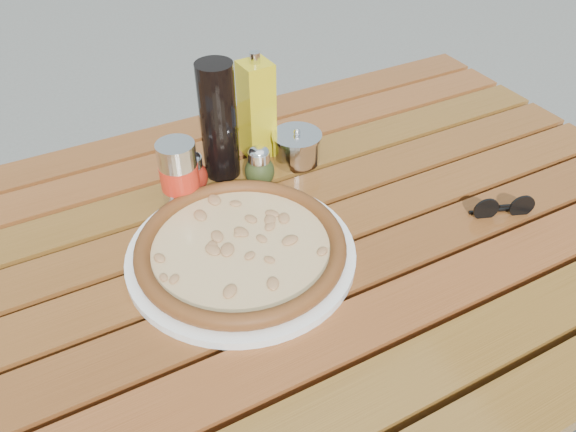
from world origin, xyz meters
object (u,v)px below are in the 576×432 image
pepper_shaker (192,173)px  dark_bottle (219,121)px  oregano_shaker (259,168)px  soda_can (179,174)px  parmesan_tin (297,147)px  table (293,269)px  plate (241,254)px  sunglasses (503,208)px  pizza (241,246)px  olive_oil_cruet (257,110)px

pepper_shaker → dark_bottle: (0.07, 0.03, 0.07)m
oregano_shaker → soda_can: bearing=172.1°
oregano_shaker → parmesan_tin: bearing=21.5°
table → soda_can: (-0.13, 0.18, 0.13)m
table → pepper_shaker: size_ratio=17.07×
plate → sunglasses: 0.45m
plate → pepper_shaker: 0.20m
pizza → oregano_shaker: oregano_shaker is taller
pizza → dark_bottle: (0.06, 0.23, 0.09)m
oregano_shaker → sunglasses: (0.33, -0.27, -0.02)m
olive_oil_cruet → table: bearing=-102.8°
oregano_shaker → parmesan_tin: 0.11m
pepper_shaker → oregano_shaker: bearing=-19.6°
dark_bottle → soda_can: dark_bottle is taller
oregano_shaker → table: bearing=-95.2°
pepper_shaker → parmesan_tin: (0.21, -0.00, -0.01)m
olive_oil_cruet → pepper_shaker: bearing=-159.8°
dark_bottle → plate: bearing=-105.9°
plate → dark_bottle: 0.26m
pepper_shaker → olive_oil_cruet: size_ratio=0.39×
table → olive_oil_cruet: 0.31m
table → soda_can: 0.26m
oregano_shaker → olive_oil_cruet: olive_oil_cruet is taller
table → pepper_shaker: pepper_shaker is taller
table → sunglasses: 0.37m
pizza → sunglasses: (0.44, -0.12, -0.01)m
soda_can → pizza: bearing=-79.6°
dark_bottle → soda_can: size_ratio=1.83×
table → dark_bottle: (-0.03, 0.23, 0.19)m
plate → olive_oil_cruet: olive_oil_cruet is taller
plate → pizza: bearing=143.7°
pizza → dark_bottle: bearing=74.1°
plate → olive_oil_cruet: size_ratio=1.71×
pepper_shaker → oregano_shaker: (0.11, -0.04, 0.00)m
table → oregano_shaker: oregano_shaker is taller
dark_bottle → oregano_shaker: bearing=-57.0°
dark_bottle → soda_can: bearing=-153.3°
plate → soda_can: 0.19m
soda_can → oregano_shaker: bearing=-7.9°
pepper_shaker → plate: bearing=-88.9°
dark_bottle → parmesan_tin: bearing=-12.0°
pizza → dark_bottle: 0.25m
table → oregano_shaker: bearing=84.8°
plate → dark_bottle: dark_bottle is taller
parmesan_tin → sunglasses: size_ratio=0.88×
oregano_shaker → sunglasses: 0.43m
pizza → pepper_shaker: pepper_shaker is taller
pepper_shaker → olive_oil_cruet: 0.18m
table → dark_bottle: 0.29m
oregano_shaker → pizza: bearing=-124.5°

